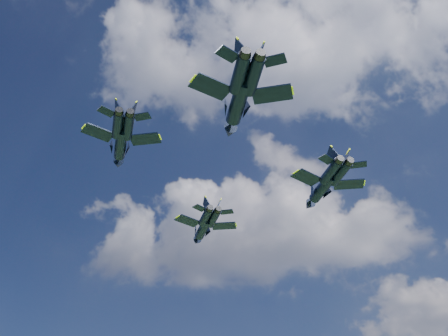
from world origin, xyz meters
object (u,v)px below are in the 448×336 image
at_px(jet_right, 321,189).
at_px(jet_slot, 237,104).
at_px(jet_left, 121,145).
at_px(jet_lead, 203,229).

distance_m(jet_right, jet_slot, 27.85).
distance_m(jet_left, jet_right, 34.32).
bearing_deg(jet_left, jet_right, 5.30).
relative_size(jet_left, jet_right, 0.94).
distance_m(jet_lead, jet_left, 25.44).
bearing_deg(jet_slot, jet_right, 48.08).
bearing_deg(jet_lead, jet_slot, -96.82).
height_order(jet_right, jet_slot, jet_right).
bearing_deg(jet_right, jet_slot, -137.59).
xyz_separation_m(jet_lead, jet_slot, (13.22, -33.06, -0.30)).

